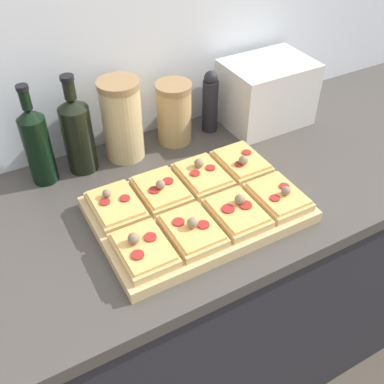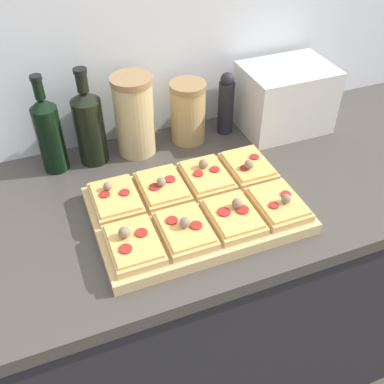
% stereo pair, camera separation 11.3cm
% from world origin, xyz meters
% --- Properties ---
extents(wall_back, '(6.00, 0.06, 2.50)m').
position_xyz_m(wall_back, '(0.00, 0.67, 1.25)').
color(wall_back, silver).
rests_on(wall_back, ground_plane).
extents(kitchen_counter, '(2.63, 0.67, 0.94)m').
position_xyz_m(kitchen_counter, '(0.00, 0.32, 0.47)').
color(kitchen_counter, '#232328').
rests_on(kitchen_counter, ground_plane).
extents(cutting_board, '(0.51, 0.35, 0.03)m').
position_xyz_m(cutting_board, '(0.00, 0.23, 0.96)').
color(cutting_board, tan).
rests_on(cutting_board, kitchen_counter).
extents(pizza_slice_back_left, '(0.11, 0.15, 0.05)m').
position_xyz_m(pizza_slice_back_left, '(-0.18, 0.31, 0.99)').
color(pizza_slice_back_left, tan).
rests_on(pizza_slice_back_left, cutting_board).
extents(pizza_slice_back_midleft, '(0.11, 0.15, 0.05)m').
position_xyz_m(pizza_slice_back_midleft, '(-0.06, 0.31, 0.99)').
color(pizza_slice_back_midleft, tan).
rests_on(pizza_slice_back_midleft, cutting_board).
extents(pizza_slice_back_midright, '(0.11, 0.15, 0.05)m').
position_xyz_m(pizza_slice_back_midright, '(0.06, 0.31, 0.99)').
color(pizza_slice_back_midright, tan).
rests_on(pizza_slice_back_midright, cutting_board).
extents(pizza_slice_back_right, '(0.11, 0.15, 0.05)m').
position_xyz_m(pizza_slice_back_right, '(0.19, 0.31, 0.99)').
color(pizza_slice_back_right, tan).
rests_on(pizza_slice_back_right, cutting_board).
extents(pizza_slice_front_left, '(0.11, 0.15, 0.05)m').
position_xyz_m(pizza_slice_front_left, '(-0.18, 0.15, 0.99)').
color(pizza_slice_front_left, tan).
rests_on(pizza_slice_front_left, cutting_board).
extents(pizza_slice_front_midleft, '(0.11, 0.15, 0.05)m').
position_xyz_m(pizza_slice_front_midleft, '(-0.06, 0.15, 0.99)').
color(pizza_slice_front_midleft, tan).
rests_on(pizza_slice_front_midleft, cutting_board).
extents(pizza_slice_front_midright, '(0.11, 0.15, 0.05)m').
position_xyz_m(pizza_slice_front_midright, '(0.06, 0.15, 0.99)').
color(pizza_slice_front_midright, tan).
rests_on(pizza_slice_front_midright, cutting_board).
extents(pizza_slice_front_right, '(0.11, 0.15, 0.05)m').
position_xyz_m(pizza_slice_front_right, '(0.19, 0.15, 0.99)').
color(pizza_slice_front_right, tan).
rests_on(pizza_slice_front_right, cutting_board).
extents(olive_oil_bottle, '(0.07, 0.07, 0.29)m').
position_xyz_m(olive_oil_bottle, '(-0.30, 0.56, 1.06)').
color(olive_oil_bottle, black).
rests_on(olive_oil_bottle, kitchen_counter).
extents(wine_bottle, '(0.08, 0.08, 0.28)m').
position_xyz_m(wine_bottle, '(-0.19, 0.56, 1.06)').
color(wine_bottle, black).
rests_on(wine_bottle, kitchen_counter).
extents(grain_jar_tall, '(0.12, 0.12, 0.24)m').
position_xyz_m(grain_jar_tall, '(-0.06, 0.56, 1.06)').
color(grain_jar_tall, tan).
rests_on(grain_jar_tall, kitchen_counter).
extents(grain_jar_short, '(0.11, 0.11, 0.19)m').
position_xyz_m(grain_jar_short, '(0.11, 0.56, 1.04)').
color(grain_jar_short, tan).
rests_on(grain_jar_short, kitchen_counter).
extents(pepper_mill, '(0.05, 0.05, 0.20)m').
position_xyz_m(pepper_mill, '(0.23, 0.56, 1.04)').
color(pepper_mill, black).
rests_on(pepper_mill, kitchen_counter).
extents(toaster_oven, '(0.29, 0.20, 0.20)m').
position_xyz_m(toaster_oven, '(0.41, 0.52, 1.04)').
color(toaster_oven, beige).
rests_on(toaster_oven, kitchen_counter).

